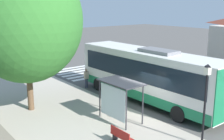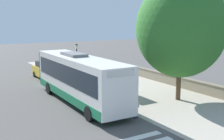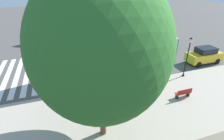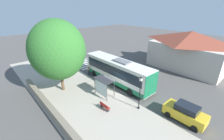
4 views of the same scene
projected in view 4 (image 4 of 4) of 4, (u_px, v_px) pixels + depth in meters
The scene contains 12 objects.
ground_plane at pixel (116, 92), 20.80m from camera, with size 120.00×120.00×0.00m, color #514F4C.
sidewalk_plaza at pixel (89, 105), 18.03m from camera, with size 9.00×44.00×0.02m.
crosswalk_stripes at pixel (94, 61), 32.24m from camera, with size 9.00×5.25×0.01m.
stone_wall at pixel (56, 116), 15.34m from camera, with size 0.60×20.00×1.05m.
background_building at pixel (189, 50), 27.56m from camera, with size 8.45×13.22×6.92m.
bus at pixel (117, 71), 22.51m from camera, with size 2.74×12.16×3.84m.
bus_shelter at pixel (103, 82), 19.11m from camera, with size 1.55×2.73×2.42m.
pedestrian at pixel (89, 69), 25.63m from camera, with size 0.34×0.22×1.63m.
bench at pixel (105, 106), 17.00m from camera, with size 0.40×1.40×0.88m.
street_lamp_near at pixel (140, 90), 16.41m from camera, with size 0.28×0.28×4.09m.
shade_tree at pixel (58, 50), 18.99m from camera, with size 7.06×7.06×9.68m.
parked_car_behind_bus at pixel (185, 113), 15.27m from camera, with size 1.85×4.12×1.88m.
Camera 4 is at (-12.43, -12.96, 10.93)m, focal length 24.00 mm.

